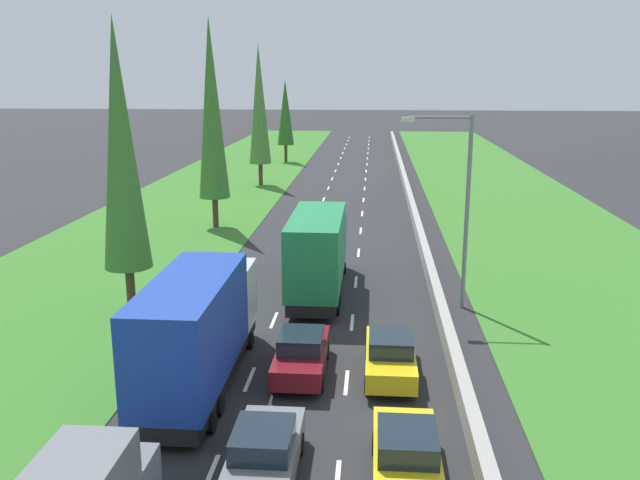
{
  "coord_description": "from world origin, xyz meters",
  "views": [
    {
      "loc": [
        2.56,
        -1.05,
        10.7
      ],
      "look_at": [
        -0.47,
        36.92,
        1.28
      ],
      "focal_mm": 37.71,
      "sensor_mm": 36.0,
      "label": 1
    }
  ],
  "objects_px": {
    "blue_box_truck_left_lane": "(198,328)",
    "poplar_tree_third": "(212,109)",
    "maroon_sedan_centre_lane": "(302,353)",
    "yellow_sedan_right_lane_third": "(390,355)",
    "poplar_tree_fourth": "(259,105)",
    "yellow_sedan_right_lane": "(406,457)",
    "green_box_truck_centre_lane": "(318,251)",
    "grey_sedan_centre_lane": "(264,455)",
    "street_light_mast": "(460,198)",
    "poplar_tree_fifth": "(285,113)",
    "poplar_tree_second": "(121,146)"
  },
  "relations": [
    {
      "from": "grey_sedan_centre_lane",
      "to": "blue_box_truck_left_lane",
      "type": "xyz_separation_m",
      "value": [
        -3.15,
        5.5,
        1.37
      ]
    },
    {
      "from": "green_box_truck_centre_lane",
      "to": "poplar_tree_second",
      "type": "distance_m",
      "value": 10.58
    },
    {
      "from": "yellow_sedan_right_lane",
      "to": "poplar_tree_second",
      "type": "xyz_separation_m",
      "value": [
        -12.02,
        12.44,
        6.84
      ]
    },
    {
      "from": "yellow_sedan_right_lane_third",
      "to": "yellow_sedan_right_lane",
      "type": "bearing_deg",
      "value": -87.55
    },
    {
      "from": "green_box_truck_centre_lane",
      "to": "poplar_tree_third",
      "type": "relative_size",
      "value": 0.64
    },
    {
      "from": "maroon_sedan_centre_lane",
      "to": "yellow_sedan_right_lane",
      "type": "bearing_deg",
      "value": -61.85
    },
    {
      "from": "poplar_tree_second",
      "to": "maroon_sedan_centre_lane",
      "type": "bearing_deg",
      "value": -34.65
    },
    {
      "from": "grey_sedan_centre_lane",
      "to": "yellow_sedan_right_lane_third",
      "type": "xyz_separation_m",
      "value": [
        3.52,
        6.83,
        0.0
      ]
    },
    {
      "from": "poplar_tree_fourth",
      "to": "green_box_truck_centre_lane",
      "type": "bearing_deg",
      "value": -75.71
    },
    {
      "from": "grey_sedan_centre_lane",
      "to": "blue_box_truck_left_lane",
      "type": "relative_size",
      "value": 0.48
    },
    {
      "from": "yellow_sedan_right_lane_third",
      "to": "poplar_tree_fourth",
      "type": "bearing_deg",
      "value": 105.56
    },
    {
      "from": "yellow_sedan_right_lane_third",
      "to": "poplar_tree_second",
      "type": "xyz_separation_m",
      "value": [
        -11.73,
        5.82,
        6.84
      ]
    },
    {
      "from": "blue_box_truck_left_lane",
      "to": "maroon_sedan_centre_lane",
      "type": "bearing_deg",
      "value": 20.38
    },
    {
      "from": "green_box_truck_centre_lane",
      "to": "poplar_tree_third",
      "type": "distance_m",
      "value": 17.77
    },
    {
      "from": "poplar_tree_third",
      "to": "poplar_tree_fifth",
      "type": "distance_m",
      "value": 37.02
    },
    {
      "from": "yellow_sedan_right_lane_third",
      "to": "blue_box_truck_left_lane",
      "type": "relative_size",
      "value": 0.48
    },
    {
      "from": "yellow_sedan_right_lane",
      "to": "street_light_mast",
      "type": "height_order",
      "value": "street_light_mast"
    },
    {
      "from": "grey_sedan_centre_lane",
      "to": "street_light_mast",
      "type": "relative_size",
      "value": 0.5
    },
    {
      "from": "maroon_sedan_centre_lane",
      "to": "street_light_mast",
      "type": "relative_size",
      "value": 0.5
    },
    {
      "from": "yellow_sedan_right_lane",
      "to": "maroon_sedan_centre_lane",
      "type": "relative_size",
      "value": 1.0
    },
    {
      "from": "grey_sedan_centre_lane",
      "to": "poplar_tree_fourth",
      "type": "relative_size",
      "value": 0.33
    },
    {
      "from": "yellow_sedan_right_lane_third",
      "to": "blue_box_truck_left_lane",
      "type": "bearing_deg",
      "value": -168.67
    },
    {
      "from": "poplar_tree_third",
      "to": "poplar_tree_fifth",
      "type": "height_order",
      "value": "poplar_tree_third"
    },
    {
      "from": "grey_sedan_centre_lane",
      "to": "street_light_mast",
      "type": "xyz_separation_m",
      "value": [
        6.73,
        14.61,
        4.42
      ]
    },
    {
      "from": "yellow_sedan_right_lane_third",
      "to": "poplar_tree_third",
      "type": "relative_size",
      "value": 0.31
    },
    {
      "from": "blue_box_truck_left_lane",
      "to": "poplar_tree_third",
      "type": "relative_size",
      "value": 0.64
    },
    {
      "from": "green_box_truck_centre_lane",
      "to": "yellow_sedan_right_lane",
      "type": "bearing_deg",
      "value": -77.05
    },
    {
      "from": "blue_box_truck_left_lane",
      "to": "poplar_tree_third",
      "type": "height_order",
      "value": "poplar_tree_third"
    },
    {
      "from": "blue_box_truck_left_lane",
      "to": "poplar_tree_fifth",
      "type": "distance_m",
      "value": 62.24
    },
    {
      "from": "blue_box_truck_left_lane",
      "to": "poplar_tree_fifth",
      "type": "relative_size",
      "value": 0.93
    },
    {
      "from": "yellow_sedan_right_lane",
      "to": "yellow_sedan_right_lane_third",
      "type": "height_order",
      "value": "same"
    },
    {
      "from": "poplar_tree_fourth",
      "to": "poplar_tree_third",
      "type": "bearing_deg",
      "value": -90.31
    },
    {
      "from": "street_light_mast",
      "to": "maroon_sedan_centre_lane",
      "type": "bearing_deg",
      "value": -129.43
    },
    {
      "from": "maroon_sedan_centre_lane",
      "to": "poplar_tree_fifth",
      "type": "xyz_separation_m",
      "value": [
        -8.45,
        60.64,
        5.32
      ]
    },
    {
      "from": "yellow_sedan_right_lane_third",
      "to": "poplar_tree_third",
      "type": "bearing_deg",
      "value": 116.84
    },
    {
      "from": "maroon_sedan_centre_lane",
      "to": "poplar_tree_second",
      "type": "height_order",
      "value": "poplar_tree_second"
    },
    {
      "from": "poplar_tree_second",
      "to": "poplar_tree_fourth",
      "type": "xyz_separation_m",
      "value": [
        -0.12,
        36.77,
        0.18
      ]
    },
    {
      "from": "poplar_tree_fourth",
      "to": "poplar_tree_fifth",
      "type": "xyz_separation_m",
      "value": [
        0.17,
        17.99,
        -1.71
      ]
    },
    {
      "from": "green_box_truck_centre_lane",
      "to": "street_light_mast",
      "type": "relative_size",
      "value": 1.04
    },
    {
      "from": "poplar_tree_third",
      "to": "poplar_tree_fifth",
      "type": "xyz_separation_m",
      "value": [
        0.27,
        36.95,
        -2.23
      ]
    },
    {
      "from": "street_light_mast",
      "to": "poplar_tree_fourth",
      "type": "bearing_deg",
      "value": 113.4
    },
    {
      "from": "poplar_tree_fifth",
      "to": "yellow_sedan_right_lane",
      "type": "bearing_deg",
      "value": -79.9
    },
    {
      "from": "maroon_sedan_centre_lane",
      "to": "yellow_sedan_right_lane_third",
      "type": "distance_m",
      "value": 3.23
    },
    {
      "from": "poplar_tree_third",
      "to": "poplar_tree_fourth",
      "type": "height_order",
      "value": "poplar_tree_third"
    },
    {
      "from": "yellow_sedan_right_lane",
      "to": "green_box_truck_centre_lane",
      "type": "xyz_separation_m",
      "value": [
        -3.67,
        15.97,
        1.37
      ]
    },
    {
      "from": "grey_sedan_centre_lane",
      "to": "poplar_tree_third",
      "type": "relative_size",
      "value": 0.31
    },
    {
      "from": "poplar_tree_third",
      "to": "poplar_tree_fourth",
      "type": "xyz_separation_m",
      "value": [
        0.1,
        18.96,
        -0.52
      ]
    },
    {
      "from": "blue_box_truck_left_lane",
      "to": "poplar_tree_fourth",
      "type": "height_order",
      "value": "poplar_tree_fourth"
    },
    {
      "from": "yellow_sedan_right_lane_third",
      "to": "blue_box_truck_left_lane",
      "type": "distance_m",
      "value": 6.94
    },
    {
      "from": "yellow_sedan_right_lane_third",
      "to": "poplar_tree_fifth",
      "type": "relative_size",
      "value": 0.44
    }
  ]
}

